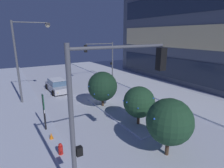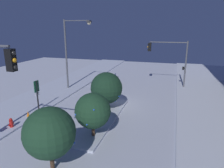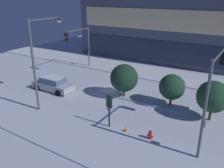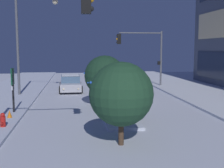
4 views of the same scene
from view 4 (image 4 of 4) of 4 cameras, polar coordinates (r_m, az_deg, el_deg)
ground at (r=21.38m, az=-0.50°, el=-3.57°), size 52.00×52.00×0.00m
curb_strip_far at (r=23.67m, az=19.19°, el=-2.76°), size 52.00×5.20×0.14m
median_strip at (r=18.42m, az=0.42°, el=-5.06°), size 9.00×1.80×0.14m
car_near at (r=27.13m, az=-8.01°, el=0.13°), size 4.71×2.11×1.49m
traffic_light_corner_near_right at (r=11.27m, az=-18.02°, el=9.21°), size 0.32×4.59×6.45m
traffic_light_corner_far_left at (r=29.84m, az=6.05°, el=6.86°), size 0.32×4.68×5.59m
street_lamp_arched at (r=24.79m, az=-15.80°, el=9.62°), size 0.64×3.38×7.92m
fire_hydrant at (r=15.24m, az=-20.31°, el=-6.79°), size 0.48×0.26×0.82m
parking_info_sign at (r=18.23m, az=-18.59°, el=-0.18°), size 0.55×0.12×2.74m
decorated_tree_median at (r=11.74m, az=1.79°, el=-1.96°), size 2.58×2.58×3.38m
decorated_tree_left_of_median at (r=19.83m, az=-1.42°, el=1.60°), size 2.72×2.78×3.42m
decorated_tree_right_of_median at (r=15.42m, az=2.58°, el=-0.57°), size 2.33×2.37×3.05m
construction_cone at (r=17.09m, az=-19.15°, el=-5.69°), size 0.36×0.36×0.55m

